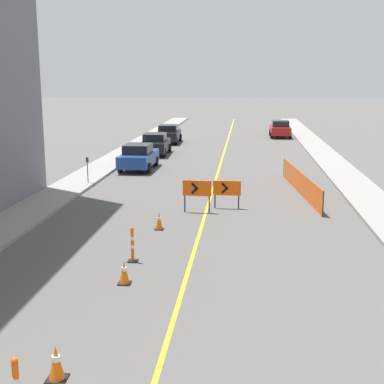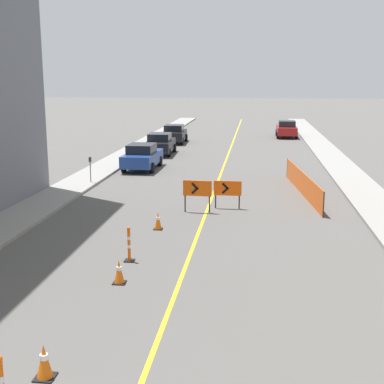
{
  "view_description": "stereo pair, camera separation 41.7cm",
  "coord_description": "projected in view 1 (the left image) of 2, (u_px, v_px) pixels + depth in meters",
  "views": [
    {
      "loc": [
        1.59,
        -0.87,
        5.56
      ],
      "look_at": [
        -0.53,
        20.29,
        1.0
      ],
      "focal_mm": 50.0,
      "sensor_mm": 36.0,
      "label": 1
    },
    {
      "loc": [
        2.0,
        -0.83,
        5.56
      ],
      "look_at": [
        -0.53,
        20.29,
        1.0
      ],
      "focal_mm": 50.0,
      "sensor_mm": 36.0,
      "label": 2
    }
  ],
  "objects": [
    {
      "name": "sidewalk_left",
      "position": [
        120.0,
        156.0,
        38.25
      ],
      "size": [
        2.1,
        72.74,
        0.13
      ],
      "color": "gray",
      "rests_on": "ground_plane"
    },
    {
      "name": "parked_car_curb_near",
      "position": [
        139.0,
        157.0,
        32.85
      ],
      "size": [
        1.94,
        4.33,
        1.59
      ],
      "rotation": [
        0.0,
        0.0,
        -0.02
      ],
      "color": "navy",
      "rests_on": "ground_plane"
    },
    {
      "name": "sidewalk_right",
      "position": [
        328.0,
        159.0,
        36.82
      ],
      "size": [
        2.1,
        72.74,
        0.13
      ],
      "color": "gray",
      "rests_on": "ground_plane"
    },
    {
      "name": "parking_meter_far_curb",
      "position": [
        87.0,
        164.0,
        28.01
      ],
      "size": [
        0.12,
        0.11,
        1.37
      ],
      "color": "#4C4C51",
      "rests_on": "sidewalk_left"
    },
    {
      "name": "parked_car_curb_far",
      "position": [
        169.0,
        134.0,
        46.23
      ],
      "size": [
        1.95,
        4.36,
        1.59
      ],
      "rotation": [
        0.0,
        0.0,
        0.03
      ],
      "color": "black",
      "rests_on": "ground_plane"
    },
    {
      "name": "delineator_post_rear",
      "position": [
        133.0,
        247.0,
        16.39
      ],
      "size": [
        0.3,
        0.3,
        1.1
      ],
      "color": "black",
      "rests_on": "ground_plane"
    },
    {
      "name": "parked_car_curb_mid",
      "position": [
        155.0,
        144.0,
        39.21
      ],
      "size": [
        1.95,
        4.36,
        1.59
      ],
      "rotation": [
        0.0,
        0.0,
        0.03
      ],
      "color": "black",
      "rests_on": "ground_plane"
    },
    {
      "name": "parked_car_opposite_side",
      "position": [
        280.0,
        129.0,
        50.84
      ],
      "size": [
        1.93,
        4.3,
        1.59
      ],
      "rotation": [
        0.0,
        0.0,
        0.0
      ],
      "color": "maroon",
      "rests_on": "ground_plane"
    },
    {
      "name": "lane_stripe",
      "position": [
        222.0,
        158.0,
        37.55
      ],
      "size": [
        0.12,
        72.74,
        0.01
      ],
      "color": "gold",
      "rests_on": "ground_plane"
    },
    {
      "name": "arrow_barricade_primary",
      "position": [
        197.0,
        190.0,
        22.32
      ],
      "size": [
        1.21,
        0.14,
        1.36
      ],
      "rotation": [
        0.0,
        0.0,
        -0.07
      ],
      "color": "#EF560C",
      "rests_on": "ground_plane"
    },
    {
      "name": "traffic_cone_second",
      "position": [
        56.0,
        363.0,
        9.98
      ],
      "size": [
        0.38,
        0.38,
        0.68
      ],
      "color": "black",
      "rests_on": "ground_plane"
    },
    {
      "name": "traffic_cone_third",
      "position": [
        124.0,
        272.0,
        14.65
      ],
      "size": [
        0.35,
        0.35,
        0.67
      ],
      "color": "black",
      "rests_on": "ground_plane"
    },
    {
      "name": "traffic_cone_fourth",
      "position": [
        159.0,
        221.0,
        19.9
      ],
      "size": [
        0.33,
        0.33,
        0.66
      ],
      "color": "black",
      "rests_on": "ground_plane"
    },
    {
      "name": "arrow_barricade_secondary",
      "position": [
        227.0,
        189.0,
        23.04
      ],
      "size": [
        1.2,
        0.1,
        1.22
      ],
      "rotation": [
        0.0,
        0.0,
        -0.03
      ],
      "color": "#EF560C",
      "rests_on": "ground_plane"
    },
    {
      "name": "safety_mesh_fence",
      "position": [
        300.0,
        183.0,
        26.03
      ],
      "size": [
        1.01,
        8.99,
        1.08
      ],
      "rotation": [
        0.0,
        0.0,
        1.68
      ],
      "color": "#EF560C",
      "rests_on": "ground_plane"
    }
  ]
}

